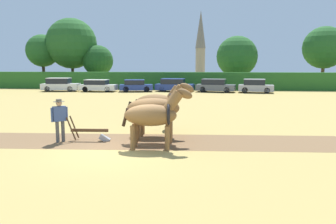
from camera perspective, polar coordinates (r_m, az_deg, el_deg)
name	(u,v)px	position (r m, az deg, el deg)	size (l,w,h in m)	color
ground_plane	(116,150)	(12.44, -9.05, -6.54)	(240.00, 240.00, 0.00)	#A88E4C
plowed_furrow_strip	(72,141)	(14.32, -16.35, -4.80)	(22.79, 2.83, 0.01)	brown
hedgerow	(178,81)	(42.01, 1.72, 5.45)	(79.73, 1.32, 2.20)	#286023
tree_left	(43,51)	(52.70, -21.01, 9.91)	(4.76, 4.76, 7.58)	#423323
tree_center_left	(72,44)	(51.64, -16.45, 11.35)	(7.41, 7.41, 9.96)	#423323
tree_center	(98,61)	(49.87, -12.12, 8.74)	(4.48, 4.48, 5.98)	#4C3823
tree_center_right	(237,57)	(48.46, 11.93, 9.43)	(5.83, 5.83, 7.22)	#4C3823
tree_right	(324,48)	(50.38, 25.57, 10.08)	(5.74, 5.74, 8.34)	brown
church_spire	(201,43)	(74.50, 5.68, 11.81)	(2.30, 2.30, 14.96)	gray
draft_horse_lead_left	(154,115)	(12.19, -2.52, -0.53)	(2.70, 0.97, 2.37)	brown
draft_horse_lead_right	(156,108)	(13.34, -2.06, 0.69)	(2.88, 0.99, 2.50)	brown
draft_horse_trail_left	(158,105)	(14.51, -1.75, 1.23)	(2.59, 1.12, 2.38)	brown
plow	(93,133)	(13.99, -12.96, -3.63)	(1.79, 0.48, 1.13)	#4C331E
farmer_at_plow	(60,117)	(14.04, -18.37, -0.79)	(0.54, 0.48, 1.77)	#4C4C4C
farmer_beside_team	(168,110)	(15.98, -0.02, 0.39)	(0.34, 0.64, 1.67)	#28334C
parked_car_far_left	(60,85)	(41.27, -18.25, 4.52)	(4.46, 2.23, 1.59)	silver
parked_car_left	(98,86)	(39.50, -12.09, 4.49)	(4.39, 1.91, 1.42)	silver
parked_car_center_left	(136,86)	(38.74, -5.65, 4.57)	(4.11, 2.53, 1.41)	navy
parked_car_center	(174,85)	(38.87, 1.09, 4.68)	(4.65, 2.37, 1.52)	navy
parked_car_center_right	(215,86)	(38.44, 8.21, 4.56)	(4.70, 2.65, 1.51)	#565B66
parked_car_right	(255,86)	(38.35, 14.97, 4.37)	(4.05, 2.36, 1.55)	#9E9EA8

